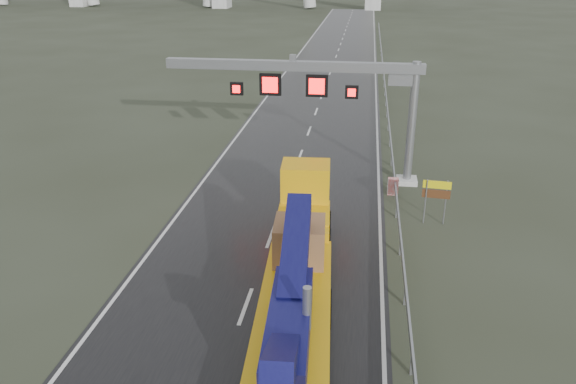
# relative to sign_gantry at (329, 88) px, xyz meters

# --- Properties ---
(ground) EXTENTS (400.00, 400.00, 0.00)m
(ground) POSITION_rel_sign_gantry_xyz_m (-2.10, -17.99, -5.61)
(ground) COLOR #2D3223
(ground) RESTS_ON ground
(road) EXTENTS (11.00, 200.00, 0.02)m
(road) POSITION_rel_sign_gantry_xyz_m (-2.10, 22.01, -5.60)
(road) COLOR black
(road) RESTS_ON ground
(guardrail) EXTENTS (0.20, 140.00, 1.40)m
(guardrail) POSITION_rel_sign_gantry_xyz_m (4.00, 12.01, -4.91)
(guardrail) COLOR gray
(guardrail) RESTS_ON ground
(sign_gantry) EXTENTS (14.90, 1.20, 7.42)m
(sign_gantry) POSITION_rel_sign_gantry_xyz_m (0.00, 0.00, 0.00)
(sign_gantry) COLOR #ADAEA9
(sign_gantry) RESTS_ON ground
(heavy_haul_truck) EXTENTS (3.60, 17.67, 4.12)m
(heavy_haul_truck) POSITION_rel_sign_gantry_xyz_m (-0.19, -13.10, -4.02)
(heavy_haul_truck) COLOR #D5A00B
(heavy_haul_truck) RESTS_ON ground
(exit_sign_pair) EXTENTS (1.37, 0.18, 2.35)m
(exit_sign_pair) POSITION_rel_sign_gantry_xyz_m (5.82, -5.44, -3.97)
(exit_sign_pair) COLOR gray
(exit_sign_pair) RESTS_ON ground
(striped_barrier) EXTENTS (0.59, 0.33, 0.99)m
(striped_barrier) POSITION_rel_sign_gantry_xyz_m (3.90, -1.89, -5.12)
(striped_barrier) COLOR red
(striped_barrier) RESTS_ON ground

